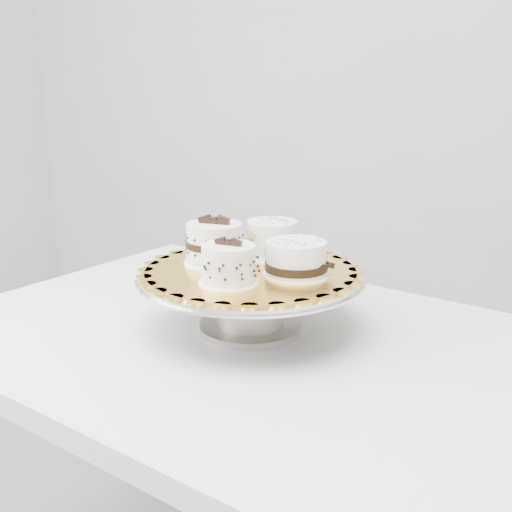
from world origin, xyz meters
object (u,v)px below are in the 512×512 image
at_px(table, 259,380).
at_px(cake_swirl, 229,265).
at_px(cake_board, 251,271).
at_px(cake_stand, 251,290).
at_px(cake_dots, 272,239).
at_px(cake_banded, 215,245).
at_px(cake_ribbon, 297,259).

bearing_deg(table, cake_swirl, -103.24).
bearing_deg(cake_board, table, -43.42).
xyz_separation_m(cake_stand, cake_dots, (0.00, 0.09, 0.08)).
height_order(cake_stand, cake_dots, cake_dots).
distance_m(cake_stand, cake_banded, 0.11).
distance_m(table, cake_stand, 0.16).
bearing_deg(cake_ribbon, cake_swirl, -110.16).
height_order(cake_dots, cake_ribbon, cake_dots).
bearing_deg(cake_swirl, cake_dots, 88.84).
height_order(cake_board, cake_dots, cake_dots).
distance_m(table, cake_dots, 0.26).
xyz_separation_m(table, cake_ribbon, (0.06, 0.03, 0.23)).
bearing_deg(cake_banded, table, -26.48).
relative_size(cake_swirl, cake_dots, 0.86).
relative_size(table, cake_dots, 11.10).
relative_size(cake_board, cake_dots, 3.21).
xyz_separation_m(cake_board, cake_ribbon, (0.09, 0.00, 0.03)).
height_order(cake_swirl, cake_dots, cake_swirl).
distance_m(cake_dots, cake_ribbon, 0.12).
bearing_deg(cake_banded, cake_ribbon, -9.65).
bearing_deg(cake_board, cake_banded, 174.53).
relative_size(cake_dots, cake_ribbon, 0.86).
xyz_separation_m(cake_swirl, cake_banded, (-0.08, 0.10, 0.00)).
distance_m(cake_swirl, cake_dots, 0.18).
relative_size(cake_stand, cake_ribbon, 3.01).
bearing_deg(table, cake_ribbon, 39.04).
height_order(cake_banded, cake_dots, cake_banded).
distance_m(table, cake_board, 0.20).
distance_m(cake_swirl, cake_banded, 0.12).
relative_size(cake_swirl, cake_ribbon, 0.75).
xyz_separation_m(cake_board, cake_dots, (0.00, 0.09, 0.04)).
xyz_separation_m(table, cake_banded, (-0.11, 0.04, 0.23)).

